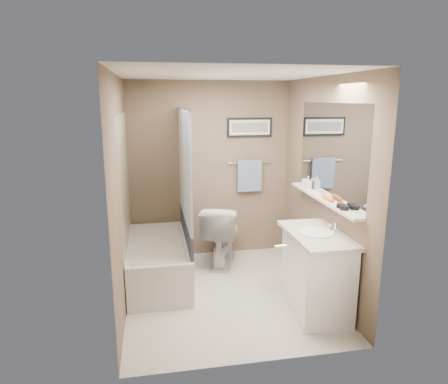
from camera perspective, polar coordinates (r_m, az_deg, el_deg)
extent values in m
plane|color=beige|center=(4.69, 0.34, -14.23)|extent=(2.50, 2.50, 0.00)
cube|color=white|center=(4.17, 0.38, 16.21)|extent=(2.20, 2.50, 0.04)
cube|color=brown|center=(5.46, -2.03, 3.06)|extent=(2.20, 0.04, 2.40)
cube|color=brown|center=(3.12, 4.56, -4.82)|extent=(2.20, 0.04, 2.40)
cube|color=brown|center=(4.21, -14.23, -0.40)|extent=(0.04, 2.50, 2.40)
cube|color=brown|center=(4.59, 13.72, 0.74)|extent=(0.04, 2.50, 2.40)
cube|color=#C0B491|center=(4.75, -13.86, -1.35)|extent=(0.02, 1.55, 2.00)
cylinder|color=silver|center=(4.61, -5.80, 11.75)|extent=(0.02, 1.55, 0.02)
cube|color=white|center=(4.67, -5.62, 3.75)|extent=(0.03, 1.45, 1.28)
cube|color=#28314A|center=(4.87, -5.40, -5.81)|extent=(0.03, 1.45, 0.36)
cube|color=silver|center=(4.39, 14.93, 5.68)|extent=(0.02, 1.60, 1.00)
cube|color=silver|center=(4.46, 13.90, -0.95)|extent=(0.12, 1.60, 0.03)
cylinder|color=silver|center=(5.54, 3.64, 4.23)|extent=(0.60, 0.02, 0.02)
cube|color=#96B1DA|center=(5.55, 3.66, 2.36)|extent=(0.34, 0.05, 0.44)
cube|color=black|center=(5.50, 3.67, 9.20)|extent=(0.62, 0.02, 0.26)
cube|color=white|center=(5.48, 3.71, 9.19)|extent=(0.56, 0.00, 0.20)
cube|color=#595959|center=(5.48, 3.71, 9.19)|extent=(0.50, 0.00, 0.13)
cube|color=silver|center=(3.35, 13.77, -7.49)|extent=(0.80, 0.02, 2.00)
cylinder|color=silver|center=(3.28, 8.07, -7.68)|extent=(0.10, 0.02, 0.02)
cube|color=silver|center=(4.95, -9.39, -9.72)|extent=(0.72, 1.51, 0.50)
cube|color=beige|center=(4.85, -9.50, -7.00)|extent=(0.56, 1.36, 0.02)
imported|color=silver|center=(5.32, -0.32, -6.02)|extent=(0.69, 0.91, 0.82)
cube|color=white|center=(4.31, 13.02, -11.26)|extent=(0.56, 0.93, 0.80)
cube|color=beige|center=(4.16, 13.19, -5.99)|extent=(0.54, 0.96, 0.04)
cylinder|color=white|center=(4.14, 13.08, -5.63)|extent=(0.34, 0.34, 0.01)
cylinder|color=white|center=(4.21, 15.62, -4.87)|extent=(0.02, 0.02, 0.10)
sphere|color=silver|center=(4.30, 15.03, -4.73)|extent=(0.05, 0.05, 0.05)
cylinder|color=black|center=(4.02, 16.82, -2.18)|extent=(0.09, 0.09, 0.04)
cylinder|color=black|center=(4.08, 16.36, -1.91)|extent=(0.09, 0.09, 0.04)
cylinder|color=orange|center=(4.34, 14.59, -0.87)|extent=(0.05, 0.22, 0.04)
cube|color=#FC9AC3|center=(4.65, 12.84, -0.08)|extent=(0.05, 0.16, 0.01)
cylinder|color=white|center=(4.91, 11.50, 1.23)|extent=(0.08, 0.08, 0.10)
imported|color=#999999|center=(4.83, 11.89, 1.33)|extent=(0.08, 0.08, 0.15)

